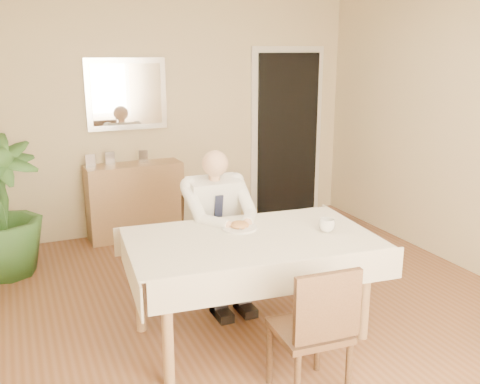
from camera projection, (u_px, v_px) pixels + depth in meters
name	position (u px, v px, depth m)	size (l,w,h in m)	color
room	(260.00, 155.00, 3.72)	(5.00, 5.02, 2.60)	brown
doorway	(287.00, 134.00, 6.57)	(0.96, 0.07, 2.10)	white
mirror	(127.00, 94.00, 5.69)	(0.86, 0.04, 0.76)	silver
dining_table	(251.00, 248.00, 3.74)	(1.80, 1.16, 0.75)	#A27B4C
chair_far	(208.00, 237.00, 4.57)	(0.41, 0.41, 0.82)	#432D1D
chair_near	(316.00, 327.00, 3.07)	(0.43, 0.43, 0.85)	#432D1D
seated_man	(220.00, 221.00, 4.26)	(0.48, 0.72, 1.24)	white
plate	(239.00, 228.00, 3.88)	(0.26, 0.26, 0.02)	white
food	(239.00, 225.00, 3.87)	(0.14, 0.14, 0.06)	#8F5D2F
knife	(248.00, 227.00, 3.84)	(0.01, 0.01, 0.13)	silver
fork	(238.00, 229.00, 3.81)	(0.01, 0.01, 0.13)	silver
coffee_mug	(327.00, 225.00, 3.81)	(0.12, 0.12, 0.09)	white
sideboard	(135.00, 201.00, 5.85)	(1.03, 0.35, 0.82)	#A27B4C
photo_frame_left	(90.00, 161.00, 5.57)	(0.10, 0.02, 0.14)	silver
photo_frame_center	(110.00, 158.00, 5.70)	(0.10, 0.02, 0.14)	silver
photo_frame_right	(143.00, 156.00, 5.79)	(0.10, 0.02, 0.14)	silver
potted_palm	(0.00, 208.00, 4.79)	(0.71, 0.71, 1.28)	#2A5120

